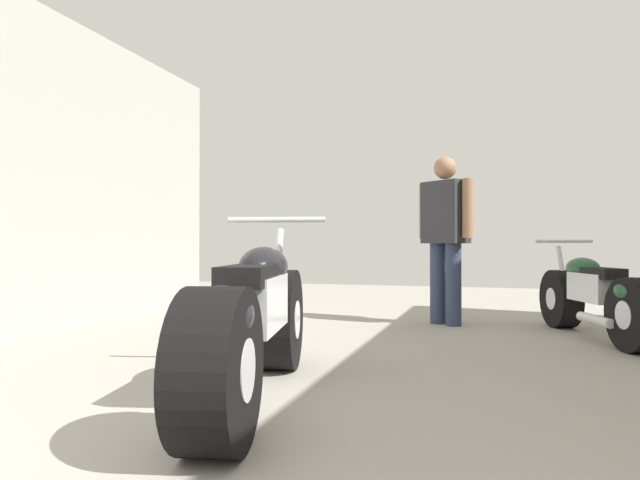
% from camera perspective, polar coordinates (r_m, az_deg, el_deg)
% --- Properties ---
extents(ground_plane, '(15.94, 15.94, 0.00)m').
position_cam_1_polar(ground_plane, '(3.69, 3.11, -13.62)').
color(ground_plane, '#9E998E').
extents(motorcycle_maroon_cruiser, '(0.82, 2.19, 1.02)m').
position_cam_1_polar(motorcycle_maroon_cruiser, '(2.98, -6.88, -8.55)').
color(motorcycle_maroon_cruiser, black).
rests_on(motorcycle_maroon_cruiser, ground_plane).
extents(motorcycle_black_naked, '(0.84, 1.88, 0.89)m').
position_cam_1_polar(motorcycle_black_naked, '(5.52, 26.57, -5.34)').
color(motorcycle_black_naked, black).
rests_on(motorcycle_black_naked, ground_plane).
extents(mechanic_in_blue, '(0.64, 0.51, 1.78)m').
position_cam_1_polar(mechanic_in_blue, '(5.98, 12.81, 1.07)').
color(mechanic_in_blue, '#2D3851').
rests_on(mechanic_in_blue, ground_plane).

